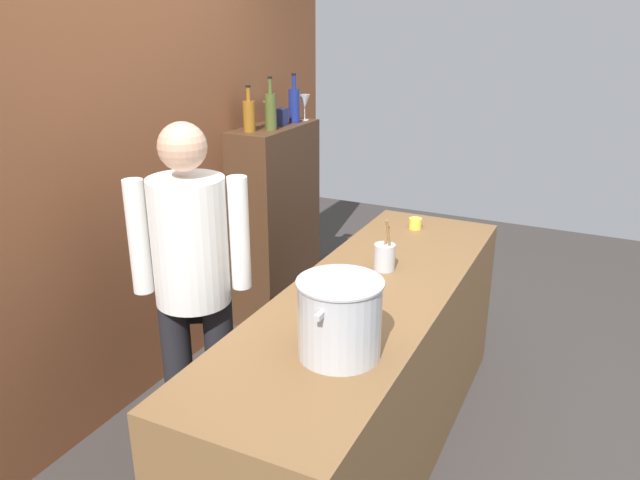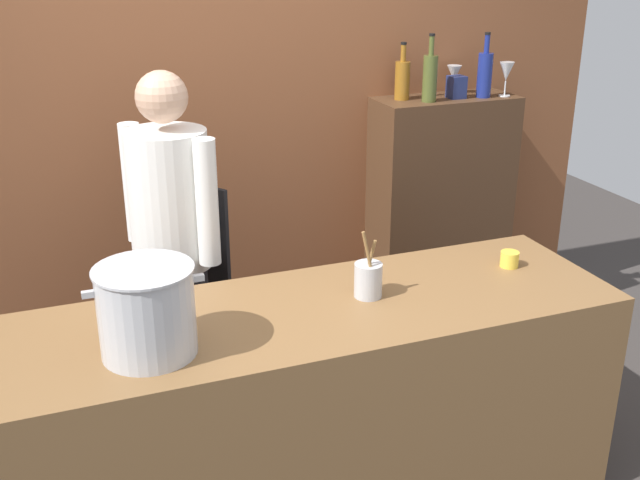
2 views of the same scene
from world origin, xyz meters
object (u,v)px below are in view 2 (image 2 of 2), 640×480
at_px(stockpot_large, 147,311).
at_px(spice_tin_navy, 456,87).
at_px(utensil_crock, 368,279).
at_px(wine_glass_tall, 454,74).
at_px(wine_bottle_amber, 402,79).
at_px(butter_jar, 509,259).
at_px(chef, 173,236).
at_px(wine_glass_short, 506,72).
at_px(wine_bottle_cobalt, 485,74).
at_px(wine_bottle_olive, 430,77).

xyz_separation_m(stockpot_large, spice_tin_navy, (1.83, 1.26, 0.37)).
distance_m(utensil_crock, spice_tin_navy, 1.58).
distance_m(stockpot_large, wine_glass_tall, 2.36).
bearing_deg(spice_tin_navy, utensil_crock, -131.50).
bearing_deg(wine_bottle_amber, butter_jar, -93.66).
height_order(chef, butter_jar, chef).
xyz_separation_m(utensil_crock, butter_jar, (0.65, 0.05, -0.04)).
height_order(chef, wine_bottle_amber, chef).
xyz_separation_m(utensil_crock, wine_glass_short, (1.27, 1.09, 0.52)).
bearing_deg(butter_jar, wine_glass_tall, 71.44).
height_order(utensil_crock, spice_tin_navy, spice_tin_navy).
distance_m(chef, spice_tin_navy, 1.71).
bearing_deg(utensil_crock, stockpot_large, -171.08).
distance_m(chef, butter_jar, 1.40).
relative_size(wine_bottle_amber, wine_bottle_cobalt, 0.88).
relative_size(utensil_crock, butter_jar, 3.57).
bearing_deg(stockpot_large, wine_bottle_olive, 36.75).
height_order(wine_glass_short, wine_glass_tall, wine_glass_short).
xyz_separation_m(wine_bottle_amber, wine_bottle_cobalt, (0.43, -0.10, 0.02)).
relative_size(butter_jar, wine_glass_tall, 0.50).
relative_size(stockpot_large, spice_tin_navy, 3.28).
bearing_deg(butter_jar, wine_glass_short, 59.15).
bearing_deg(utensil_crock, wine_bottle_olive, 53.15).
xyz_separation_m(chef, spice_tin_navy, (1.59, 0.42, 0.45)).
height_order(wine_bottle_amber, spice_tin_navy, wine_bottle_amber).
bearing_deg(wine_bottle_olive, butter_jar, -99.60).
bearing_deg(wine_bottle_amber, wine_glass_short, -11.97).
xyz_separation_m(wine_bottle_olive, wine_glass_tall, (0.22, 0.14, -0.02)).
relative_size(wine_glass_short, spice_tin_navy, 1.56).
bearing_deg(utensil_crock, wine_bottle_amber, 59.00).
xyz_separation_m(wine_glass_short, spice_tin_navy, (-0.27, 0.05, -0.07)).
distance_m(butter_jar, wine_bottle_cobalt, 1.29).
bearing_deg(spice_tin_navy, wine_glass_tall, 66.92).
distance_m(utensil_crock, wine_bottle_amber, 1.49).
distance_m(wine_bottle_cobalt, wine_bottle_olive, 0.32).
distance_m(stockpot_large, spice_tin_navy, 2.25).
bearing_deg(wine_bottle_amber, wine_bottle_cobalt, -12.96).
bearing_deg(wine_bottle_cobalt, chef, -167.16).
bearing_deg(wine_bottle_amber, spice_tin_navy, -13.76).
xyz_separation_m(utensil_crock, wine_glass_tall, (1.05, 1.24, 0.50)).
xyz_separation_m(chef, wine_glass_tall, (1.64, 0.54, 0.50)).
distance_m(wine_bottle_cobalt, spice_tin_navy, 0.16).
bearing_deg(butter_jar, stockpot_large, -173.13).
distance_m(butter_jar, wine_bottle_amber, 1.27).
xyz_separation_m(wine_bottle_amber, wine_glass_short, (0.55, -0.12, 0.02)).
bearing_deg(wine_glass_short, spice_tin_navy, 169.94).
bearing_deg(stockpot_large, wine_glass_tall, 36.25).
bearing_deg(stockpot_large, butter_jar, 6.87).
xyz_separation_m(stockpot_large, utensil_crock, (0.82, 0.13, -0.08)).
bearing_deg(chef, wine_bottle_amber, -101.62).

